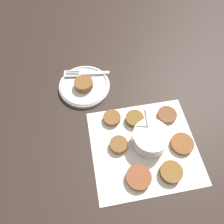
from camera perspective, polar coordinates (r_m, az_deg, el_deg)
ground_plane at (r=0.70m, az=6.35°, el=-8.53°), size 4.00×4.00×0.00m
napkin at (r=0.70m, az=8.34°, el=-8.97°), size 0.33×0.31×0.00m
sauce_bowl at (r=0.68m, az=9.85°, el=-7.08°), size 0.12×0.12×0.11m
fritter_0 at (r=0.66m, az=6.95°, el=-16.59°), size 0.07×0.07×0.02m
fritter_1 at (r=0.72m, az=17.80°, el=-7.92°), size 0.07×0.07×0.01m
fritter_2 at (r=0.73m, az=5.91°, el=-1.78°), size 0.06×0.06×0.02m
fritter_3 at (r=0.76m, az=14.18°, el=-0.71°), size 0.06×0.06×0.01m
fritter_4 at (r=0.68m, az=15.15°, el=-14.93°), size 0.07×0.07×0.02m
fritter_5 at (r=0.68m, az=1.76°, el=-8.54°), size 0.06×0.06×0.02m
fritter_6 at (r=0.72m, az=-0.03°, el=-1.56°), size 0.06×0.06×0.02m
serving_plate at (r=0.81m, az=-7.21°, el=6.80°), size 0.18×0.18×0.02m
fritter_on_plate at (r=0.79m, az=-7.43°, el=7.36°), size 0.07×0.07×0.02m
fork at (r=0.83m, az=-7.94°, el=9.98°), size 0.17×0.05×0.00m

